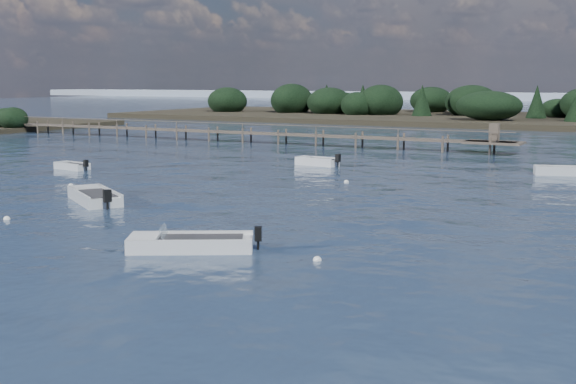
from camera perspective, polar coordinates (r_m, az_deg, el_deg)
The scene contains 12 objects.
ground at distance 79.42m, azimuth 14.97°, elevation 3.84°, with size 400.00×400.00×0.00m, color #19263A.
dinghy_mid_white_a at distance 28.09m, azimuth -7.70°, elevation -4.24°, with size 4.99×3.88×1.19m.
tender_far_white at distance 55.50m, azimuth 2.31°, elevation 2.30°, with size 3.71×1.63×1.25m.
dinghy_mid_grey at distance 40.04m, azimuth -15.04°, elevation -0.53°, with size 4.96×4.08×1.30m.
tender_far_grey_b at distance 53.19m, azimuth 20.62°, elevation 1.45°, with size 3.71×2.11×1.24m.
tender_far_grey at distance 55.28m, azimuth -16.69°, elevation 1.87°, with size 3.24×1.57×1.03m.
buoy_b at distance 26.29m, azimuth 2.32°, elevation -5.43°, with size 0.32×0.32×0.32m, color silver.
buoy_c at distance 36.38m, azimuth -21.33°, elevation -2.03°, with size 0.32×0.32×0.32m, color silver.
buoy_e at distance 46.35m, azimuth 4.64°, elevation 0.76°, with size 0.32×0.32×0.32m, color silver.
buoy_extra_a at distance 46.59m, azimuth -16.78°, elevation 0.46°, with size 0.32×0.32×0.32m, color silver.
jetty at distance 76.47m, azimuth -3.28°, elevation 4.68°, with size 64.50×3.20×3.40m.
distant_haze at distance 269.75m, azimuth 4.60°, elevation 7.40°, with size 280.00×20.00×2.40m, color #92A0B4.
Camera 1 is at (18.08, -17.07, 6.46)m, focal length 45.00 mm.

